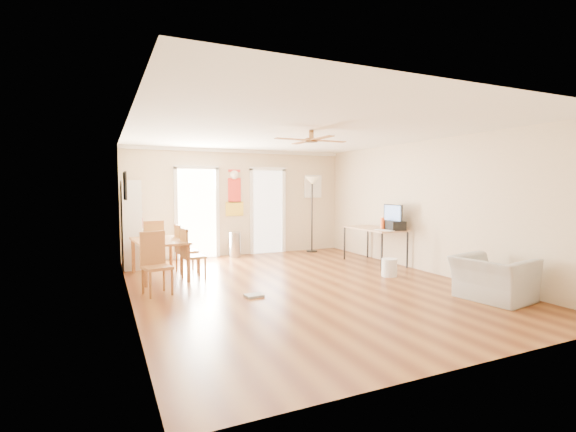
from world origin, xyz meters
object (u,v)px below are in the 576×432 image
dining_chair_right_a (187,249)px  dining_chair_far (152,244)px  wastebasket_a (389,267)px  armchair (493,279)px  computer_desk (374,246)px  trash_can (235,245)px  bookshelf (131,224)px  dining_table (159,259)px  printer (395,226)px  torchiere_lamp (312,215)px  dining_chair_right_b (194,254)px  dining_chair_near (157,264)px

dining_chair_right_a → dining_chair_far: 0.93m
wastebasket_a → armchair: bearing=-79.7°
dining_chair_right_a → dining_chair_far: dining_chair_far is taller
computer_desk → dining_chair_right_a: bearing=169.0°
trash_can → computer_desk: bearing=-39.0°
bookshelf → dining_table: bearing=-65.5°
dining_chair_far → wastebasket_a: size_ratio=2.95×
printer → trash_can: bearing=144.9°
dining_chair_far → computer_desk: 4.76m
dining_chair_right_a → wastebasket_a: dining_chair_right_a is taller
dining_table → computer_desk: 4.51m
bookshelf → dining_table: (0.40, -1.23, -0.56)m
wastebasket_a → dining_chair_right_a: bearing=150.0°
torchiere_lamp → armchair: bearing=-86.8°
dining_chair_right_a → torchiere_lamp: (3.46, 1.26, 0.50)m
bookshelf → dining_chair_right_b: bookshelf is taller
dining_chair_far → trash_can: (1.96, 0.57, -0.19)m
dining_chair_far → dining_chair_right_a: bearing=118.6°
bookshelf → trash_can: bookshelf is taller
dining_chair_near → armchair: (4.49, -2.39, -0.16)m
dining_chair_far → wastebasket_a: (3.97, -2.69, -0.33)m
trash_can → armchair: 5.72m
torchiere_lamp → computer_desk: torchiere_lamp is taller
wastebasket_a → armchair: size_ratio=0.34×
dining_table → trash_can: size_ratio=2.32×
dining_chair_near → dining_chair_far: dining_chair_far is taller
dining_chair_right_b → trash_can: size_ratio=1.53×
wastebasket_a → dining_chair_near: bearing=173.9°
dining_chair_far → computer_desk: (4.51, -1.50, -0.10)m
bookshelf → trash_can: (2.33, 0.32, -0.61)m
dining_chair_right_b → dining_chair_far: (-0.58, 1.38, 0.03)m
dining_chair_right_b → trash_can: (1.38, 1.95, -0.16)m
dining_table → computer_desk: (4.48, -0.51, 0.04)m
torchiere_lamp → printer: 2.64m
dining_table → dining_chair_right_a: dining_chair_right_a is taller
printer → dining_table: bearing=176.3°
dining_chair_near → computer_desk: (4.68, 0.75, -0.09)m
trash_can → dining_chair_right_a: bearing=-136.8°
bookshelf → computer_desk: bearing=-13.1°
wastebasket_a → armchair: armchair is taller
dining_chair_right_a → trash_can: 1.90m
dining_chair_near → trash_can: dining_chair_near is taller
dining_table → printer: printer is taller
dining_table → torchiere_lamp: torchiere_lamp is taller
computer_desk → wastebasket_a: 1.33m
dining_chair_far → armchair: 6.35m
computer_desk → wastebasket_a: size_ratio=4.38×
dining_chair_near → dining_chair_far: 2.26m
dining_chair_right_a → wastebasket_a: (3.40, -1.96, -0.30)m
dining_chair_near → torchiere_lamp: size_ratio=0.50×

